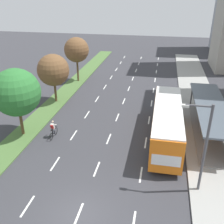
{
  "coord_description": "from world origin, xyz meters",
  "views": [
    {
      "loc": [
        4.4,
        -11.23,
        12.89
      ],
      "look_at": [
        -0.36,
        12.77,
        1.2
      ],
      "focal_mm": 41.46,
      "sensor_mm": 36.0,
      "label": 1
    }
  ],
  "objects_px": {
    "median_tree_fourth": "(77,50)",
    "cyclist": "(53,130)",
    "bus": "(167,120)",
    "median_tree_second": "(16,93)",
    "median_tree_third": "(53,70)",
    "streetlight": "(203,144)",
    "bus_shelter": "(212,116)"
  },
  "relations": [
    {
      "from": "cyclist",
      "to": "bus_shelter",
      "type": "bearing_deg",
      "value": 13.99
    },
    {
      "from": "median_tree_fourth",
      "to": "streetlight",
      "type": "bearing_deg",
      "value": -53.85
    },
    {
      "from": "cyclist",
      "to": "median_tree_third",
      "type": "height_order",
      "value": "median_tree_third"
    },
    {
      "from": "cyclist",
      "to": "streetlight",
      "type": "distance_m",
      "value": 13.94
    },
    {
      "from": "cyclist",
      "to": "median_tree_second",
      "type": "relative_size",
      "value": 0.28
    },
    {
      "from": "bus",
      "to": "median_tree_fourth",
      "type": "height_order",
      "value": "median_tree_fourth"
    },
    {
      "from": "bus_shelter",
      "to": "cyclist",
      "type": "height_order",
      "value": "bus_shelter"
    },
    {
      "from": "bus",
      "to": "median_tree_third",
      "type": "relative_size",
      "value": 1.91
    },
    {
      "from": "median_tree_second",
      "to": "median_tree_third",
      "type": "distance_m",
      "value": 8.23
    },
    {
      "from": "bus_shelter",
      "to": "median_tree_second",
      "type": "xyz_separation_m",
      "value": [
        -17.88,
        -3.84,
        2.54
      ]
    },
    {
      "from": "median_tree_third",
      "to": "streetlight",
      "type": "xyz_separation_m",
      "value": [
        15.71,
        -12.97,
        -0.24
      ]
    },
    {
      "from": "streetlight",
      "to": "bus",
      "type": "bearing_deg",
      "value": 108.6
    },
    {
      "from": "streetlight",
      "to": "cyclist",
      "type": "bearing_deg",
      "value": 158.84
    },
    {
      "from": "bus_shelter",
      "to": "median_tree_third",
      "type": "relative_size",
      "value": 2.1
    },
    {
      "from": "bus_shelter",
      "to": "cyclist",
      "type": "relative_size",
      "value": 6.84
    },
    {
      "from": "median_tree_fourth",
      "to": "cyclist",
      "type": "bearing_deg",
      "value": -80.22
    },
    {
      "from": "bus",
      "to": "median_tree_second",
      "type": "height_order",
      "value": "median_tree_second"
    },
    {
      "from": "streetlight",
      "to": "median_tree_third",
      "type": "bearing_deg",
      "value": 140.45
    },
    {
      "from": "median_tree_fourth",
      "to": "median_tree_third",
      "type": "bearing_deg",
      "value": -91.57
    },
    {
      "from": "bus",
      "to": "median_tree_third",
      "type": "height_order",
      "value": "median_tree_third"
    },
    {
      "from": "median_tree_third",
      "to": "streetlight",
      "type": "relative_size",
      "value": 0.91
    },
    {
      "from": "median_tree_second",
      "to": "median_tree_fourth",
      "type": "relative_size",
      "value": 0.99
    },
    {
      "from": "bus",
      "to": "bus_shelter",
      "type": "bearing_deg",
      "value": 26.63
    },
    {
      "from": "bus",
      "to": "median_tree_third",
      "type": "distance_m",
      "value": 15.17
    },
    {
      "from": "bus_shelter",
      "to": "median_tree_fourth",
      "type": "distance_m",
      "value": 21.85
    },
    {
      "from": "bus",
      "to": "median_tree_fourth",
      "type": "xyz_separation_m",
      "value": [
        -13.32,
        14.75,
        2.75
      ]
    },
    {
      "from": "bus_shelter",
      "to": "median_tree_second",
      "type": "distance_m",
      "value": 18.46
    },
    {
      "from": "median_tree_second",
      "to": "streetlight",
      "type": "bearing_deg",
      "value": -16.76
    },
    {
      "from": "median_tree_fourth",
      "to": "bus_shelter",
      "type": "bearing_deg",
      "value": -35.62
    },
    {
      "from": "bus_shelter",
      "to": "median_tree_fourth",
      "type": "bearing_deg",
      "value": 144.38
    },
    {
      "from": "bus",
      "to": "median_tree_second",
      "type": "relative_size",
      "value": 1.74
    },
    {
      "from": "median_tree_second",
      "to": "median_tree_third",
      "type": "xyz_separation_m",
      "value": [
        0.05,
        8.22,
        -0.28
      ]
    }
  ]
}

